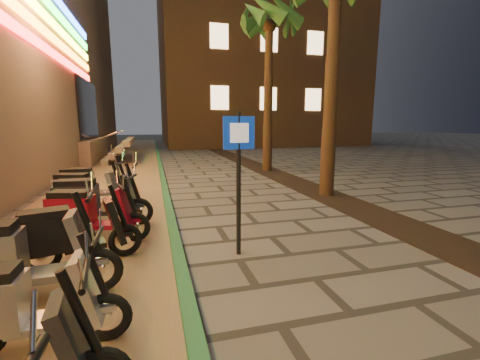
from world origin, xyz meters
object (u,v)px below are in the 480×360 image
object	(u,v)px
scooter_7	(15,306)
scooter_13	(90,185)
scooter_9	(67,234)
scooter_12	(85,192)
scooter_8	(13,259)
pedestrian_sign	(239,164)
scooter_11	(92,201)
scooter_10	(87,213)

from	to	relation	value
scooter_7	scooter_13	world-z (taller)	scooter_13
scooter_7	scooter_9	size ratio (longest dim) A/B	0.94
scooter_9	scooter_12	world-z (taller)	scooter_12
scooter_7	scooter_8	world-z (taller)	scooter_8
scooter_9	pedestrian_sign	bearing A→B (deg)	-20.37
scooter_9	scooter_11	xyz separation A→B (m)	(0.04, 1.85, 0.05)
scooter_9	scooter_13	size ratio (longest dim) A/B	0.92
pedestrian_sign	scooter_8	xyz separation A→B (m)	(-2.83, -0.75, -0.89)
pedestrian_sign	scooter_9	xyz separation A→B (m)	(-2.49, 0.17, -0.94)
scooter_11	scooter_7	bearing A→B (deg)	-87.64
scooter_12	scooter_8	bearing A→B (deg)	-76.03
scooter_9	scooter_11	bearing A→B (deg)	72.33
scooter_9	scooter_10	bearing A→B (deg)	68.90
scooter_8	scooter_9	world-z (taller)	scooter_8
scooter_7	scooter_13	xyz separation A→B (m)	(-0.31, 5.53, 0.08)
scooter_7	scooter_8	xyz separation A→B (m)	(-0.33, 0.91, 0.09)
scooter_8	scooter_12	distance (m)	3.80
scooter_7	scooter_11	world-z (taller)	scooter_11
scooter_8	scooter_12	size ratio (longest dim) A/B	1.05
scooter_7	pedestrian_sign	bearing A→B (deg)	34.22
scooter_8	scooter_13	xyz separation A→B (m)	(0.02, 4.62, -0.01)
scooter_7	scooter_11	distance (m)	3.68
scooter_7	scooter_9	distance (m)	1.83
scooter_8	scooter_9	size ratio (longest dim) A/B	1.11
scooter_7	scooter_12	world-z (taller)	scooter_12
scooter_13	scooter_7	bearing A→B (deg)	-88.02
scooter_8	scooter_10	xyz separation A→B (m)	(0.42, 1.95, -0.04)
scooter_9	scooter_8	bearing A→B (deg)	-126.89
scooter_8	pedestrian_sign	bearing A→B (deg)	11.01
pedestrian_sign	scooter_7	xyz separation A→B (m)	(-2.50, -1.66, -0.97)
scooter_11	scooter_12	world-z (taller)	scooter_11
pedestrian_sign	scooter_9	distance (m)	2.67
scooter_10	scooter_11	world-z (taller)	scooter_11
scooter_8	scooter_7	bearing A→B (deg)	-73.75
scooter_8	scooter_13	distance (m)	4.62
scooter_13	scooter_8	bearing A→B (deg)	-91.51
pedestrian_sign	scooter_12	world-z (taller)	pedestrian_sign
scooter_9	scooter_12	bearing A→B (deg)	79.07
pedestrian_sign	scooter_10	bearing A→B (deg)	149.90
pedestrian_sign	scooter_12	bearing A→B (deg)	128.76
scooter_7	scooter_12	bearing A→B (deg)	93.95
scooter_8	scooter_11	size ratio (longest dim) A/B	1.01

